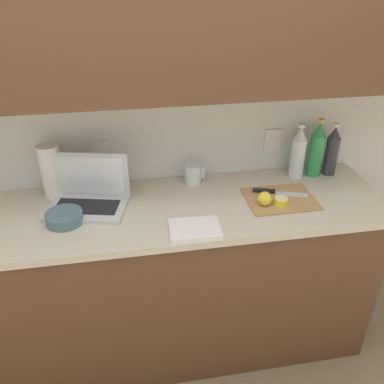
{
  "coord_description": "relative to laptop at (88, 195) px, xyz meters",
  "views": [
    {
      "loc": [
        -0.09,
        -1.63,
        1.95
      ],
      "look_at": [
        0.19,
        -0.01,
        1.0
      ],
      "focal_mm": 38.0,
      "sensor_mm": 36.0,
      "label": 1
    }
  ],
  "objects": [
    {
      "name": "lemon_half_cut",
      "position": [
        0.9,
        -0.16,
        -0.03
      ],
      "size": [
        0.07,
        0.07,
        0.03
      ],
      "color": "yellow",
      "rests_on": "cutting_board"
    },
    {
      "name": "wall_back",
      "position": [
        0.29,
        0.14,
        0.57
      ],
      "size": [
        5.2,
        0.38,
        2.6
      ],
      "color": "white",
      "rests_on": "ground_plane"
    },
    {
      "name": "lemon_whole_beside",
      "position": [
        0.82,
        -0.15,
        -0.02
      ],
      "size": [
        0.07,
        0.07,
        0.07
      ],
      "color": "yellow",
      "rests_on": "cutting_board"
    },
    {
      "name": "ground_plane",
      "position": [
        0.29,
        -0.08,
        -0.98
      ],
      "size": [
        12.0,
        12.0,
        0.0
      ],
      "primitive_type": "plane",
      "color": "#847056",
      "rests_on": "ground"
    },
    {
      "name": "bottle_water_clear",
      "position": [
        1.28,
        0.12,
        0.07
      ],
      "size": [
        0.07,
        0.07,
        0.29
      ],
      "color": "#333338",
      "rests_on": "counter_unit"
    },
    {
      "name": "bowl_white",
      "position": [
        -0.1,
        -0.13,
        -0.03
      ],
      "size": [
        0.16,
        0.16,
        0.05
      ],
      "color": "slate",
      "rests_on": "counter_unit"
    },
    {
      "name": "dish_towel",
      "position": [
        0.46,
        -0.3,
        -0.05
      ],
      "size": [
        0.23,
        0.17,
        0.02
      ],
      "primitive_type": "cube",
      "rotation": [
        0.0,
        0.0,
        -0.05
      ],
      "color": "white",
      "rests_on": "counter_unit"
    },
    {
      "name": "bottle_green_soda",
      "position": [
        1.09,
        0.12,
        0.08
      ],
      "size": [
        0.08,
        0.08,
        0.3
      ],
      "color": "silver",
      "rests_on": "counter_unit"
    },
    {
      "name": "bottle_oil_tall",
      "position": [
        1.19,
        0.12,
        0.09
      ],
      "size": [
        0.07,
        0.07,
        0.32
      ],
      "color": "#2D934C",
      "rests_on": "counter_unit"
    },
    {
      "name": "paper_towel_roll",
      "position": [
        -0.17,
        0.13,
        0.08
      ],
      "size": [
        0.1,
        0.1,
        0.27
      ],
      "color": "white",
      "rests_on": "counter_unit"
    },
    {
      "name": "laptop",
      "position": [
        0.0,
        0.0,
        0.0
      ],
      "size": [
        0.41,
        0.31,
        0.24
      ],
      "rotation": [
        0.0,
        0.0,
        -0.24
      ],
      "color": "silver",
      "rests_on": "counter_unit"
    },
    {
      "name": "cutting_board",
      "position": [
        0.92,
        -0.11,
        -0.05
      ],
      "size": [
        0.33,
        0.26,
        0.01
      ],
      "primitive_type": "cube",
      "color": "tan",
      "rests_on": "counter_unit"
    },
    {
      "name": "knife",
      "position": [
        0.89,
        -0.05,
        -0.04
      ],
      "size": [
        0.27,
        0.11,
        0.02
      ],
      "rotation": [
        0.0,
        0.0,
        -0.3
      ],
      "color": "silver",
      "rests_on": "cutting_board"
    },
    {
      "name": "measuring_cup",
      "position": [
        0.52,
        0.13,
        -0.0
      ],
      "size": [
        0.11,
        0.09,
        0.11
      ],
      "color": "silver",
      "rests_on": "counter_unit"
    },
    {
      "name": "counter_unit",
      "position": [
        0.26,
        -0.08,
        -0.51
      ],
      "size": [
        2.3,
        0.6,
        0.92
      ],
      "color": "brown",
      "rests_on": "ground_plane"
    }
  ]
}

